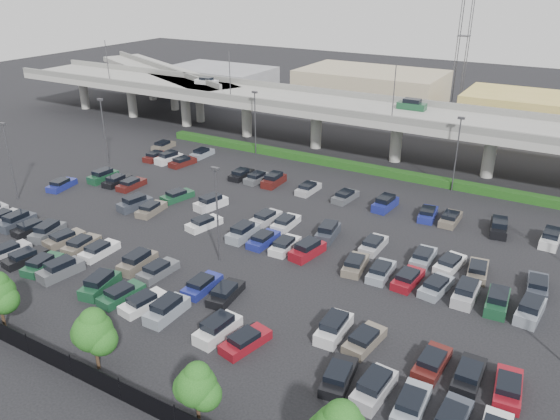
{
  "coord_description": "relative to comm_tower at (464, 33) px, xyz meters",
  "views": [
    {
      "loc": [
        30.76,
        -48.07,
        28.07
      ],
      "look_at": [
        1.22,
        2.46,
        2.0
      ],
      "focal_mm": 35.0,
      "sensor_mm": 36.0,
      "label": 1
    }
  ],
  "objects": [
    {
      "name": "parked_cars",
      "position": [
        -3.93,
        -78.38,
        -15.0
      ],
      "size": [
        62.92,
        41.58,
        1.67
      ],
      "color": "silver",
      "rests_on": "ground"
    },
    {
      "name": "light_poles",
      "position": [
        -8.12,
        -72.0,
        -9.37
      ],
      "size": [
        66.9,
        48.38,
        10.3
      ],
      "color": "#444348",
      "rests_on": "ground"
    },
    {
      "name": "ground",
      "position": [
        -4.0,
        -74.0,
        -15.61
      ],
      "size": [
        280.0,
        280.0,
        0.0
      ],
      "primitive_type": "plane",
      "color": "black"
    },
    {
      "name": "comm_tower",
      "position": [
        0.0,
        0.0,
        0.0
      ],
      "size": [
        2.4,
        2.4,
        30.0
      ],
      "color": "#444348",
      "rests_on": "ground"
    },
    {
      "name": "tree_row",
      "position": [
        -3.3,
        -100.53,
        -12.09
      ],
      "size": [
        65.07,
        3.66,
        5.94
      ],
      "color": "#332316",
      "rests_on": "ground"
    },
    {
      "name": "hedge",
      "position": [
        -4.0,
        -49.0,
        -15.06
      ],
      "size": [
        66.0,
        1.6,
        1.1
      ],
      "primitive_type": "cube",
      "color": "#113B11",
      "rests_on": "ground"
    },
    {
      "name": "overpass",
      "position": [
        -4.17,
        -41.99,
        -8.64
      ],
      "size": [
        150.0,
        13.0,
        15.8
      ],
      "color": "gray",
      "rests_on": "ground"
    },
    {
      "name": "on_ramp",
      "position": [
        -56.1,
        -30.95,
        -8.76
      ],
      "size": [
        50.93,
        30.13,
        8.8
      ],
      "color": "gray",
      "rests_on": "ground"
    },
    {
      "name": "fence",
      "position": [
        -4.05,
        -102.0,
        -14.71
      ],
      "size": [
        70.0,
        0.1,
        2.0
      ],
      "color": "black",
      "rests_on": "ground"
    },
    {
      "name": "distant_buildings",
      "position": [
        8.38,
        -12.19,
        -11.87
      ],
      "size": [
        138.0,
        24.0,
        9.0
      ],
      "color": "gray",
      "rests_on": "ground"
    }
  ]
}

